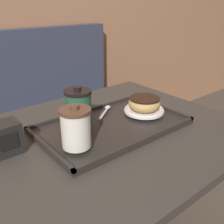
% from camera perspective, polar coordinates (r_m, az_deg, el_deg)
% --- Properties ---
extents(booth_bench, '(1.57, 0.44, 1.00)m').
position_cam_1_polar(booth_bench, '(1.82, -19.64, -6.18)').
color(booth_bench, '#33384C').
rests_on(booth_bench, ground_plane).
extents(cafe_table, '(0.96, 0.80, 0.73)m').
position_cam_1_polar(cafe_table, '(1.04, -0.91, -12.30)').
color(cafe_table, '#38332D').
rests_on(cafe_table, ground_plane).
extents(serving_tray, '(0.54, 0.33, 0.02)m').
position_cam_1_polar(serving_tray, '(0.97, -0.00, -3.07)').
color(serving_tray, '#282321').
rests_on(serving_tray, cafe_table).
extents(coffee_cup_front, '(0.10, 0.10, 0.14)m').
position_cam_1_polar(coffee_cup_front, '(0.79, -7.87, -3.38)').
color(coffee_cup_front, white).
rests_on(coffee_cup_front, serving_tray).
extents(coffee_cup_rear, '(0.09, 0.09, 0.15)m').
position_cam_1_polar(coffee_cup_rear, '(0.90, -7.29, 0.67)').
color(coffee_cup_rear, '#235638').
rests_on(coffee_cup_rear, serving_tray).
extents(plate_with_chocolate_donut, '(0.16, 0.16, 0.01)m').
position_cam_1_polar(plate_with_chocolate_donut, '(1.05, 7.08, 0.38)').
color(plate_with_chocolate_donut, white).
rests_on(plate_with_chocolate_donut, serving_tray).
extents(donut_chocolate_glazed, '(0.13, 0.13, 0.05)m').
position_cam_1_polar(donut_chocolate_glazed, '(1.04, 7.16, 1.91)').
color(donut_chocolate_glazed, tan).
rests_on(donut_chocolate_glazed, plate_with_chocolate_donut).
extents(spoon, '(0.12, 0.09, 0.01)m').
position_cam_1_polar(spoon, '(1.06, -1.18, 0.66)').
color(spoon, silver).
rests_on(spoon, serving_tray).
extents(napkin_dispenser, '(0.09, 0.08, 0.10)m').
position_cam_1_polar(napkin_dispenser, '(0.87, -22.28, -5.30)').
color(napkin_dispenser, black).
rests_on(napkin_dispenser, cafe_table).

